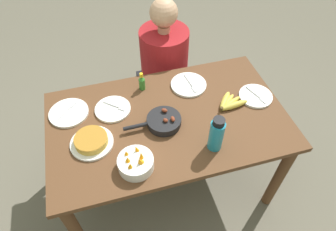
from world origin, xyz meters
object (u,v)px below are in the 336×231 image
Objects in this scene: fruit_bowl_mango at (136,163)px; empty_plate_near_front at (113,109)px; frittata_plate_center at (91,141)px; water_bottle at (216,134)px; empty_plate_mid_edge at (256,96)px; banana_bunch at (229,103)px; empty_plate_far_left at (189,85)px; person_figure at (165,78)px; skillet at (163,121)px; empty_plate_far_right at (69,113)px; hot_sauce_bottle at (142,82)px.

empty_plate_near_front is at bearing 97.11° from fruit_bowl_mango.
frittata_plate_center is 1.05× the size of water_bottle.
fruit_bowl_mango reaches higher than empty_plate_mid_edge.
banana_bunch is 0.36m from water_bottle.
empty_plate_near_front is 1.16× the size of fruit_bowl_mango.
banana_bunch is 0.31m from empty_plate_far_left.
person_figure is (0.48, 0.51, -0.29)m from empty_plate_near_front.
empty_plate_far_right is at bearing -24.72° from skillet.
hot_sauce_bottle is (-0.05, 0.34, 0.03)m from skillet.
person_figure is (-0.04, 0.95, -0.39)m from water_bottle.
skillet is 0.35m from hot_sauce_bottle.
skillet reaches higher than frittata_plate_center.
skillet is 0.35m from water_bottle.
hot_sauce_bottle is (-0.29, 0.58, -0.05)m from water_bottle.
empty_plate_far_right is 1.85× the size of hot_sauce_bottle.
skillet is at bearing -81.25° from hot_sauce_bottle.
fruit_bowl_mango is at bearing -178.54° from water_bottle.
empty_plate_far_right is 0.51m from hot_sauce_bottle.
empty_plate_mid_edge is 1.65× the size of hot_sauce_bottle.
person_figure reaches higher than banana_bunch.
skillet is at bearing 48.65° from fruit_bowl_mango.
fruit_bowl_mango is at bearing -45.88° from frittata_plate_center.
hot_sauce_bottle is 0.56m from person_figure.
empty_plate_near_front is 0.92× the size of empty_plate_far_right.
empty_plate_far_right is (-0.80, -0.04, -0.00)m from empty_plate_far_left.
water_bottle is 1.78× the size of hot_sauce_bottle.
skillet reaches higher than empty_plate_near_front.
empty_plate_mid_edge is at bearing -8.87° from empty_plate_far_right.
person_figure reaches higher than hot_sauce_bottle.
fruit_bowl_mango is at bearing -113.72° from person_figure.
person_figure reaches higher than water_bottle.
water_bottle is (0.67, -0.21, 0.09)m from frittata_plate_center.
empty_plate_far_right is (-1.00, 0.21, -0.01)m from banana_bunch.
empty_plate_mid_edge is at bearing 5.95° from banana_bunch.
frittata_plate_center is 0.71m from water_bottle.
banana_bunch is 0.88m from frittata_plate_center.
frittata_plate_center is at bearing -130.63° from person_figure.
empty_plate_near_front is at bearing -171.20° from empty_plate_far_left.
fruit_bowl_mango is at bearing 48.04° from skillet.
water_bottle is at bearing -63.38° from hot_sauce_bottle.
water_bottle reaches higher than banana_bunch.
empty_plate_mid_edge is 0.76m from hot_sauce_bottle.
empty_plate_near_front is 1.71× the size of hot_sauce_bottle.
skillet is 0.43m from frittata_plate_center.
empty_plate_far_left is 1.04× the size of water_bottle.
empty_plate_near_front is at bearing -9.24° from empty_plate_far_right.
hot_sauce_bottle is (0.17, 0.59, 0.02)m from fruit_bowl_mango.
person_figure is (0.42, 0.96, -0.32)m from fruit_bowl_mango.
person_figure reaches higher than empty_plate_far_right.
fruit_bowl_mango is 1.10m from person_figure.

